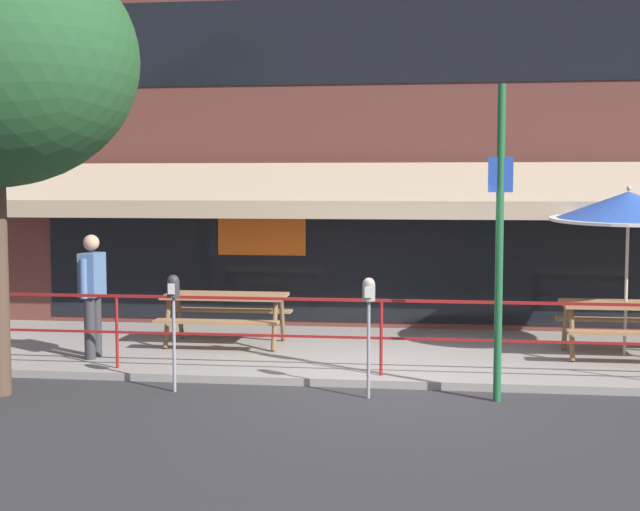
{
  "coord_description": "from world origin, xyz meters",
  "views": [
    {
      "loc": [
        0.68,
        -10.74,
        2.52
      ],
      "look_at": [
        -0.95,
        1.6,
        1.5
      ],
      "focal_mm": 50.0,
      "sensor_mm": 36.0,
      "label": 1
    }
  ],
  "objects_px": {
    "picnic_table_left": "(226,305)",
    "picnic_table_centre": "(628,314)",
    "pedestrian_walking": "(92,289)",
    "street_sign_pole": "(499,240)",
    "patio_umbrella_centre": "(628,207)",
    "parking_meter_far": "(369,301)",
    "parking_meter_near": "(173,297)"
  },
  "relations": [
    {
      "from": "patio_umbrella_centre",
      "to": "picnic_table_centre",
      "type": "bearing_deg",
      "value": -90.0
    },
    {
      "from": "patio_umbrella_centre",
      "to": "pedestrian_walking",
      "type": "relative_size",
      "value": 1.39
    },
    {
      "from": "picnic_table_centre",
      "to": "parking_meter_far",
      "type": "distance_m",
      "value": 4.19
    },
    {
      "from": "picnic_table_centre",
      "to": "pedestrian_walking",
      "type": "relative_size",
      "value": 1.05
    },
    {
      "from": "patio_umbrella_centre",
      "to": "parking_meter_far",
      "type": "relative_size",
      "value": 1.67
    },
    {
      "from": "pedestrian_walking",
      "to": "street_sign_pole",
      "type": "xyz_separation_m",
      "value": [
        5.41,
        -1.36,
        0.81
      ]
    },
    {
      "from": "picnic_table_left",
      "to": "patio_umbrella_centre",
      "type": "bearing_deg",
      "value": -0.25
    },
    {
      "from": "picnic_table_centre",
      "to": "picnic_table_left",
      "type": "bearing_deg",
      "value": 177.93
    },
    {
      "from": "picnic_table_left",
      "to": "parking_meter_near",
      "type": "height_order",
      "value": "parking_meter_near"
    },
    {
      "from": "parking_meter_far",
      "to": "picnic_table_left",
      "type": "bearing_deg",
      "value": 131.88
    },
    {
      "from": "pedestrian_walking",
      "to": "parking_meter_near",
      "type": "bearing_deg",
      "value": -41.45
    },
    {
      "from": "parking_meter_near",
      "to": "parking_meter_far",
      "type": "bearing_deg",
      "value": -0.55
    },
    {
      "from": "street_sign_pole",
      "to": "patio_umbrella_centre",
      "type": "bearing_deg",
      "value": 52.67
    },
    {
      "from": "picnic_table_left",
      "to": "patio_umbrella_centre",
      "type": "relative_size",
      "value": 0.76
    },
    {
      "from": "pedestrian_walking",
      "to": "street_sign_pole",
      "type": "distance_m",
      "value": 5.64
    },
    {
      "from": "pedestrian_walking",
      "to": "street_sign_pole",
      "type": "height_order",
      "value": "street_sign_pole"
    },
    {
      "from": "picnic_table_left",
      "to": "pedestrian_walking",
      "type": "distance_m",
      "value": 2.02
    },
    {
      "from": "picnic_table_left",
      "to": "parking_meter_far",
      "type": "relative_size",
      "value": 1.27
    },
    {
      "from": "patio_umbrella_centre",
      "to": "parking_meter_near",
      "type": "xyz_separation_m",
      "value": [
        -5.76,
        -2.56,
        -1.03
      ]
    },
    {
      "from": "picnic_table_left",
      "to": "street_sign_pole",
      "type": "distance_m",
      "value": 4.74
    },
    {
      "from": "picnic_table_centre",
      "to": "parking_meter_far",
      "type": "xyz_separation_m",
      "value": [
        -3.41,
        -2.4,
        0.44
      ]
    },
    {
      "from": "picnic_table_left",
      "to": "patio_umbrella_centre",
      "type": "height_order",
      "value": "patio_umbrella_centre"
    },
    {
      "from": "picnic_table_left",
      "to": "picnic_table_centre",
      "type": "bearing_deg",
      "value": -2.07
    },
    {
      "from": "pedestrian_walking",
      "to": "parking_meter_near",
      "type": "relative_size",
      "value": 1.2
    },
    {
      "from": "picnic_table_left",
      "to": "patio_umbrella_centre",
      "type": "distance_m",
      "value": 5.93
    },
    {
      "from": "picnic_table_left",
      "to": "parking_meter_far",
      "type": "distance_m",
      "value": 3.53
    },
    {
      "from": "picnic_table_left",
      "to": "picnic_table_centre",
      "type": "height_order",
      "value": "same"
    },
    {
      "from": "picnic_table_left",
      "to": "pedestrian_walking",
      "type": "xyz_separation_m",
      "value": [
        -1.59,
        -1.19,
        0.35
      ]
    },
    {
      "from": "picnic_table_centre",
      "to": "patio_umbrella_centre",
      "type": "height_order",
      "value": "patio_umbrella_centre"
    },
    {
      "from": "picnic_table_left",
      "to": "parking_meter_far",
      "type": "xyz_separation_m",
      "value": [
        2.33,
        -2.6,
        0.44
      ]
    },
    {
      "from": "picnic_table_centre",
      "to": "patio_umbrella_centre",
      "type": "xyz_separation_m",
      "value": [
        0.0,
        0.18,
        1.47
      ]
    },
    {
      "from": "picnic_table_centre",
      "to": "patio_umbrella_centre",
      "type": "relative_size",
      "value": 0.76
    }
  ]
}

